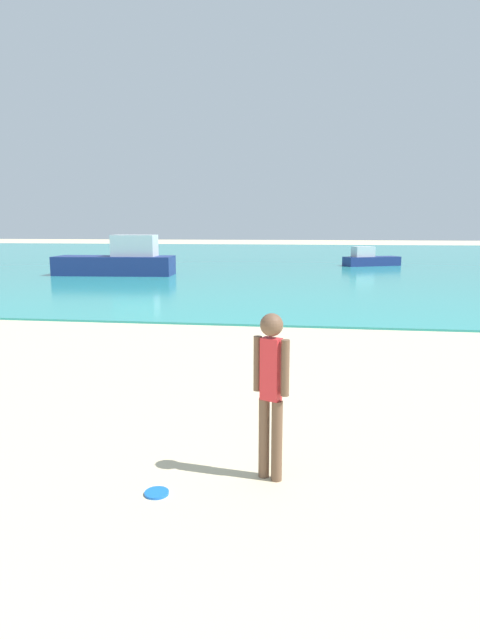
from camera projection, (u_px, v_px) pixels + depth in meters
water at (295, 258)px, 43.11m from camera, size 160.00×60.00×0.06m
person_standing at (271, 387)px, 5.38m from camera, size 0.38×0.23×1.76m
frisbee at (157, 493)px, 5.22m from camera, size 0.24×0.24×0.03m
boat_near at (119, 261)px, 27.66m from camera, size 6.28×2.42×2.09m
boat_far at (370, 259)px, 34.03m from camera, size 3.80×2.61×1.24m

